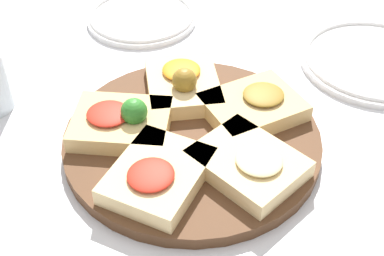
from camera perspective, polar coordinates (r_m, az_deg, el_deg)
The scene contains 9 objects.
ground_plane at distance 0.75m, azimuth 0.00°, elevation -1.77°, with size 3.00×3.00×0.00m, color silver.
serving_board at distance 0.75m, azimuth 0.00°, elevation -1.25°, with size 0.36×0.36×0.02m, color #51331E.
focaccia_slice_0 at distance 0.81m, azimuth -0.97°, elevation 4.76°, with size 0.17×0.16×0.05m.
focaccia_slice_1 at distance 0.74m, azimuth -7.51°, elevation 0.71°, with size 0.17×0.16×0.05m.
focaccia_slice_2 at distance 0.67m, azimuth -3.72°, elevation -5.04°, with size 0.14×0.16×0.03m.
focaccia_slice_3 at distance 0.68m, azimuth 5.89°, elevation -3.89°, with size 0.14×0.11×0.03m.
focaccia_slice_4 at distance 0.77m, azimuth 6.59°, elevation 2.36°, with size 0.14×0.16×0.03m.
plate_left at distance 1.03m, azimuth -5.37°, elevation 11.77°, with size 0.21×0.21×0.02m.
plate_right at distance 0.96m, azimuth 18.93°, elevation 6.86°, with size 0.25×0.25×0.02m.
Camera 1 is at (0.38, -0.40, 0.52)m, focal length 50.00 mm.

